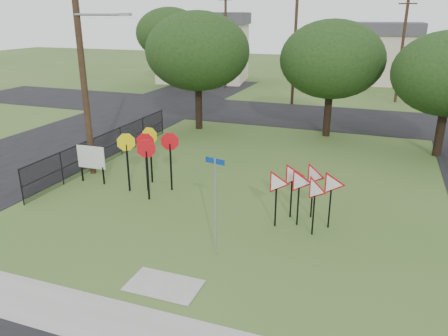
{
  "coord_description": "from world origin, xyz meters",
  "views": [
    {
      "loc": [
        5.06,
        -11.38,
        7.01
      ],
      "look_at": [
        -0.23,
        3.0,
        1.6
      ],
      "focal_mm": 35.0,
      "sensor_mm": 36.0,
      "label": 1
    }
  ],
  "objects_px": {
    "street_name_sign": "(215,201)",
    "stop_sign_cluster": "(148,148)",
    "yield_sign_cluster": "(305,183)",
    "info_board": "(91,159)"
  },
  "relations": [
    {
      "from": "yield_sign_cluster",
      "to": "info_board",
      "type": "xyz_separation_m",
      "value": [
        -9.4,
        0.88,
        -0.44
      ]
    },
    {
      "from": "stop_sign_cluster",
      "to": "info_board",
      "type": "distance_m",
      "value": 2.9
    },
    {
      "from": "stop_sign_cluster",
      "to": "yield_sign_cluster",
      "type": "distance_m",
      "value": 6.66
    },
    {
      "from": "street_name_sign",
      "to": "stop_sign_cluster",
      "type": "relative_size",
      "value": 1.25
    },
    {
      "from": "street_name_sign",
      "to": "stop_sign_cluster",
      "type": "distance_m",
      "value": 5.92
    },
    {
      "from": "street_name_sign",
      "to": "yield_sign_cluster",
      "type": "relative_size",
      "value": 1.16
    },
    {
      "from": "stop_sign_cluster",
      "to": "yield_sign_cluster",
      "type": "relative_size",
      "value": 0.93
    },
    {
      "from": "stop_sign_cluster",
      "to": "yield_sign_cluster",
      "type": "xyz_separation_m",
      "value": [
        6.59,
        -0.94,
        -0.31
      ]
    },
    {
      "from": "stop_sign_cluster",
      "to": "info_board",
      "type": "relative_size",
      "value": 1.5
    },
    {
      "from": "yield_sign_cluster",
      "to": "info_board",
      "type": "relative_size",
      "value": 1.61
    }
  ]
}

